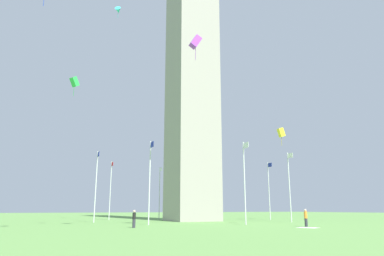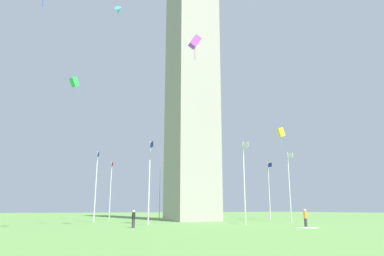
{
  "view_description": "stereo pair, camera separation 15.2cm",
  "coord_description": "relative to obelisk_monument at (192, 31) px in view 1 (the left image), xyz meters",
  "views": [
    {
      "loc": [
        48.39,
        -22.74,
        1.74
      ],
      "look_at": [
        0.0,
        0.0,
        13.95
      ],
      "focal_mm": 33.2,
      "sensor_mm": 36.0,
      "label": 1
    },
    {
      "loc": [
        48.46,
        -22.6,
        1.74
      ],
      "look_at": [
        0.0,
        0.0,
        13.95
      ],
      "focal_mm": 33.2,
      "sensor_mm": 36.0,
      "label": 2
    }
  ],
  "objects": [
    {
      "name": "flagpole_se",
      "position": [
        -9.91,
        9.96,
        -25.22
      ],
      "size": [
        1.12,
        0.14,
        9.34
      ],
      "color": "silver",
      "rests_on": "ground"
    },
    {
      "name": "obelisk_monument",
      "position": [
        0.0,
        0.0,
        0.0
      ],
      "size": [
        6.66,
        6.66,
        60.59
      ],
      "color": "gray",
      "rests_on": "ground"
    },
    {
      "name": "flagpole_w",
      "position": [
        0.05,
        -14.08,
        -25.22
      ],
      "size": [
        1.12,
        0.14,
        9.34
      ],
      "color": "silver",
      "rests_on": "ground"
    },
    {
      "name": "flagpole_ne",
      "position": [
        10.01,
        9.96,
        -25.22
      ],
      "size": [
        1.12,
        0.14,
        9.34
      ],
      "color": "silver",
      "rests_on": "ground"
    },
    {
      "name": "kite_purple_box",
      "position": [
        19.29,
        -8.69,
        -12.43
      ],
      "size": [
        0.77,
        1.28,
        2.62
      ],
      "color": "purple"
    },
    {
      "name": "person_orange_shirt",
      "position": [
        19.98,
        3.28,
        -29.44
      ],
      "size": [
        0.32,
        0.32,
        1.73
      ],
      "rotation": [
        0.0,
        0.0,
        -3.04
      ],
      "color": "#2D2D38",
      "rests_on": "ground"
    },
    {
      "name": "flagpole_nw",
      "position": [
        10.01,
        -9.96,
        -25.22
      ],
      "size": [
        1.12,
        0.14,
        9.34
      ],
      "color": "silver",
      "rests_on": "ground"
    },
    {
      "name": "flagpole_n",
      "position": [
        14.13,
        0.0,
        -25.22
      ],
      "size": [
        1.12,
        0.14,
        9.34
      ],
      "color": "silver",
      "rests_on": "ground"
    },
    {
      "name": "flagpole_e",
      "position": [
        0.05,
        14.08,
        -25.22
      ],
      "size": [
        1.12,
        0.14,
        9.34
      ],
      "color": "silver",
      "rests_on": "ground"
    },
    {
      "name": "kite_cyan_delta",
      "position": [
        -0.13,
        -12.29,
        0.77
      ],
      "size": [
        1.46,
        1.36,
        1.87
      ],
      "color": "#33C6D1"
    },
    {
      "name": "flagpole_sw",
      "position": [
        -9.91,
        -9.96,
        -25.22
      ],
      "size": [
        1.12,
        0.14,
        9.34
      ],
      "color": "silver",
      "rests_on": "ground"
    },
    {
      "name": "person_black_shirt",
      "position": [
        14.84,
        -13.02,
        -29.48
      ],
      "size": [
        0.32,
        0.32,
        1.63
      ],
      "rotation": [
        0.0,
        0.0,
        2.53
      ],
      "color": "#2D2D38",
      "rests_on": "ground"
    },
    {
      "name": "kite_green_box",
      "position": [
        11.95,
        -19.02,
        -15.78
      ],
      "size": [
        0.98,
        1.1,
        2.07
      ],
      "color": "green"
    },
    {
      "name": "picnic_blanket_near_first_person",
      "position": [
        21.65,
        1.9,
        -30.29
      ],
      "size": [
        2.2,
        1.99,
        0.01
      ],
      "primitive_type": "cube",
      "rotation": [
        0.0,
        0.0,
        0.4
      ],
      "color": "white",
      "rests_on": "ground"
    },
    {
      "name": "ground_plane",
      "position": [
        0.0,
        0.0,
        -30.29
      ],
      "size": [
        260.0,
        260.0,
        0.0
      ],
      "primitive_type": "plane",
      "color": "#609347"
    },
    {
      "name": "flagpole_s",
      "position": [
        -14.03,
        0.0,
        -25.22
      ],
      "size": [
        1.12,
        0.14,
        9.34
      ],
      "color": "silver",
      "rests_on": "ground"
    },
    {
      "name": "kite_yellow_box",
      "position": [
        17.46,
        2.85,
        -20.2
      ],
      "size": [
        0.67,
        0.88,
        2.07
      ],
      "color": "yellow"
    }
  ]
}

